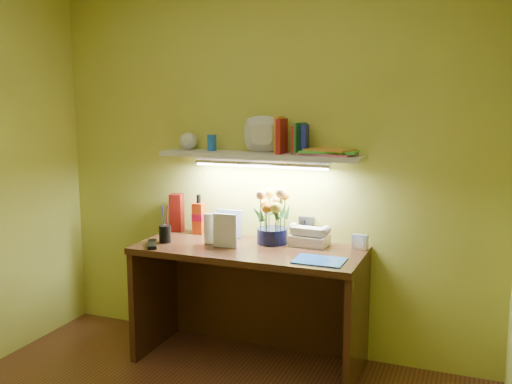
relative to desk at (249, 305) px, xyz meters
The scene contains 13 objects.
desk is the anchor object (origin of this frame).
flower_bouquet 0.57m from the desk, 55.69° to the left, with size 0.21×0.21×0.34m, color #0D1136, non-canonical shape.
telephone 0.58m from the desk, 27.95° to the left, with size 0.23×0.17×0.14m, color beige, non-canonical shape.
desk_clock 0.80m from the desk, 17.30° to the left, with size 0.09×0.05×0.09m, color silver.
whisky_bottle 0.71m from the desk, 155.06° to the left, with size 0.07×0.07×0.27m, color #B8350E, non-canonical shape.
whisky_box 0.84m from the desk, 160.17° to the left, with size 0.08×0.08×0.26m, color #5E0D08.
pen_cup 0.72m from the desk, behind, with size 0.08×0.08×0.18m, color black.
art_card 0.55m from the desk, 138.57° to the left, with size 0.18×0.04×0.18m, color silver, non-canonical shape.
tv_remote 0.71m from the desk, 161.37° to the right, with size 0.05×0.20×0.02m, color black.
blue_folder 0.63m from the desk, 16.32° to the right, with size 0.28×0.21×0.01m, color blue.
desk_book_a 0.56m from the desk, behind, with size 0.14×0.02×0.19m, color silver.
desk_book_b 0.53m from the desk, 163.75° to the right, with size 0.15×0.02×0.21m, color silver.
wall_shelf 0.98m from the desk, 82.20° to the left, with size 1.30×0.33×0.26m.
Camera 1 is at (1.28, -1.95, 1.64)m, focal length 40.00 mm.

